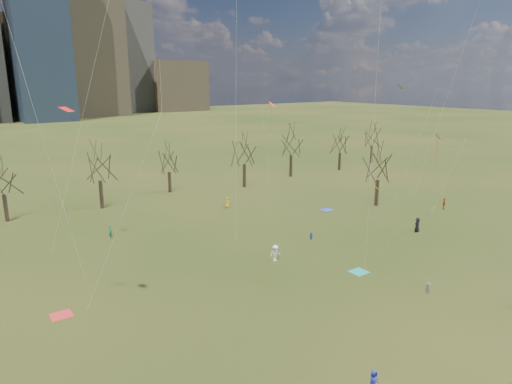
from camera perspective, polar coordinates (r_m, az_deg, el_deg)
ground at (r=39.53m, az=10.51°, el=-13.37°), size 500.00×500.00×0.00m
bare_tree_row at (r=67.37m, az=-12.72°, el=3.46°), size 113.04×29.80×9.50m
blanket_teal at (r=45.44m, az=12.74°, el=-9.71°), size 1.60×1.50×0.03m
blanket_navy at (r=65.19m, az=8.84°, el=-2.22°), size 1.60×1.50×0.03m
blanket_crimson at (r=39.97m, az=-23.16°, el=-13.99°), size 1.60×1.50×0.03m
person_0 at (r=29.84m, az=14.47°, el=-21.90°), size 0.73×0.49×1.44m
person_3 at (r=42.62m, az=20.73°, el=-11.18°), size 0.46×0.72×1.07m
person_6 at (r=58.43m, az=19.51°, el=-3.89°), size 1.04×0.93×1.79m
person_8 at (r=52.69m, az=6.92°, el=-5.55°), size 0.57×0.60×0.98m
person_9 at (r=46.61m, az=2.42°, el=-7.63°), size 1.22×0.89×1.70m
person_10 at (r=69.96m, az=22.44°, el=-1.35°), size 1.01×0.81×1.60m
person_12 at (r=65.36m, az=-3.61°, el=-1.31°), size 0.63×0.86×1.63m
person_13 at (r=55.69m, az=-17.73°, el=-4.77°), size 0.42×0.58×1.49m
kites_airborne at (r=47.05m, az=6.14°, el=9.85°), size 53.22×25.86×34.60m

